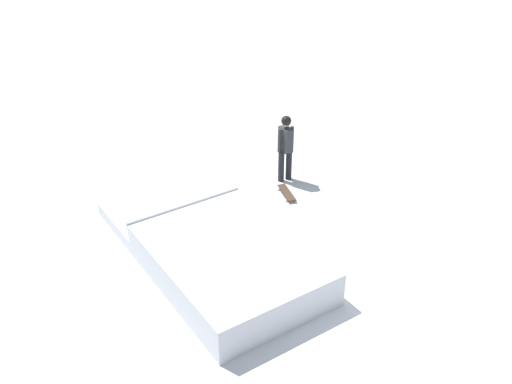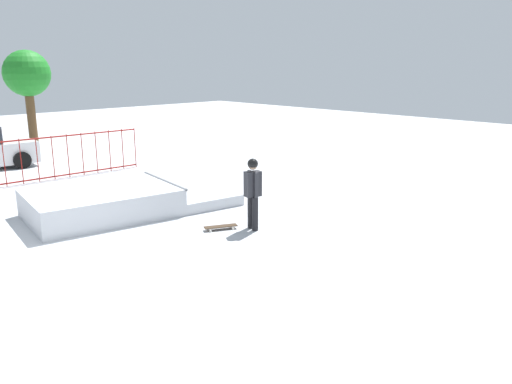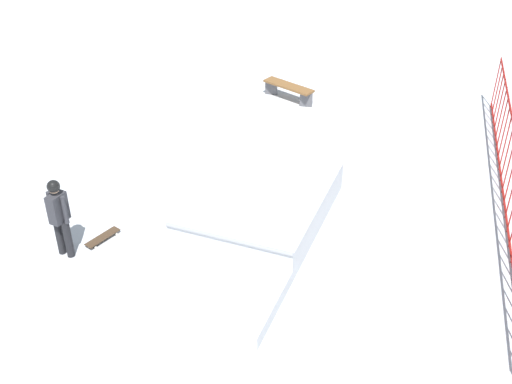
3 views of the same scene
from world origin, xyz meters
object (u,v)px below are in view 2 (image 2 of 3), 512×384
distant_tree (27,75)px  skateboard (221,227)px  skater (253,188)px  skate_ramp (120,201)px

distant_tree → skateboard: bearing=-96.4°
skater → distant_tree: bearing=-79.1°
skater → distant_tree: distant_tree is taller
skateboard → distant_tree: size_ratio=0.18×
skater → skateboard: bearing=-26.7°
skate_ramp → distant_tree: (2.75, 12.63, 2.99)m
skate_ramp → skateboard: 3.12m
skate_ramp → distant_tree: bearing=86.7°
skater → skateboard: (-0.58, 0.52, -0.93)m
distant_tree → skate_ramp: bearing=-102.3°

